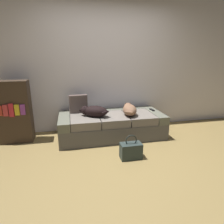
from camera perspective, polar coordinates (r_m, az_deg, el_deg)
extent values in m
plane|color=olive|center=(2.80, 5.02, -15.95)|extent=(10.00, 10.00, 0.00)
cube|color=silver|center=(4.02, -1.91, 14.87)|extent=(6.40, 0.10, 2.80)
cube|color=#55524F|center=(3.72, -0.17, -4.91)|extent=(1.95, 0.90, 0.30)
cube|color=#656657|center=(3.58, -14.03, -2.50)|extent=(0.20, 0.90, 0.14)
cube|color=#656657|center=(3.92, 12.43, -0.77)|extent=(0.20, 0.90, 0.14)
cube|color=#656657|center=(3.97, -1.24, -0.16)|extent=(1.55, 0.20, 0.14)
cube|color=slate|center=(3.49, -8.16, -2.66)|extent=(0.50, 0.68, 0.14)
cube|color=slate|center=(3.56, 0.17, -2.11)|extent=(0.50, 0.68, 0.14)
cube|color=slate|center=(3.70, 8.02, -1.56)|extent=(0.50, 0.68, 0.14)
ellipsoid|color=black|center=(3.45, -4.84, 0.21)|extent=(0.50, 0.41, 0.20)
sphere|color=black|center=(3.52, -7.99, 0.52)|extent=(0.16, 0.16, 0.16)
ellipsoid|color=black|center=(3.55, -9.06, 0.45)|extent=(0.11, 0.10, 0.06)
cone|color=black|center=(3.46, -8.31, 1.30)|extent=(0.04, 0.04, 0.05)
cone|color=black|center=(3.54, -7.75, 1.65)|extent=(0.04, 0.04, 0.05)
ellipsoid|color=black|center=(3.34, -1.98, -0.07)|extent=(0.17, 0.13, 0.05)
ellipsoid|color=#865F45|center=(3.54, 5.29, 0.65)|extent=(0.30, 0.46, 0.20)
sphere|color=#865F45|center=(3.74, 4.75, 1.55)|extent=(0.16, 0.16, 0.16)
ellipsoid|color=#503929|center=(3.81, 4.57, 1.68)|extent=(0.07, 0.10, 0.06)
cone|color=#503929|center=(3.72, 4.09, 2.45)|extent=(0.04, 0.04, 0.05)
cone|color=#503929|center=(3.73, 5.45, 2.47)|extent=(0.04, 0.04, 0.05)
ellipsoid|color=#865F45|center=(3.35, 5.03, -0.08)|extent=(0.16, 0.14, 0.05)
cube|color=black|center=(3.95, 11.84, 0.66)|extent=(0.06, 0.15, 0.02)
cube|color=brown|center=(3.75, -10.03, 2.44)|extent=(0.35, 0.15, 0.34)
cube|color=#2B3734|center=(2.95, 5.65, -11.44)|extent=(0.32, 0.18, 0.24)
torus|color=black|center=(2.88, 5.74, -8.43)|extent=(0.18, 0.02, 0.18)
cube|color=#3D2E21|center=(3.78, -27.12, 0.00)|extent=(0.56, 0.28, 1.10)
cube|color=#C43B2A|center=(3.68, -30.51, 0.28)|extent=(0.08, 0.02, 0.17)
cube|color=#C8393C|center=(3.65, -29.18, 0.37)|extent=(0.08, 0.02, 0.20)
cube|color=red|center=(3.62, -27.82, 0.45)|extent=(0.08, 0.02, 0.23)
cube|color=gold|center=(3.60, -26.46, 0.54)|extent=(0.08, 0.02, 0.19)
cube|color=purple|center=(3.58, -25.07, 0.63)|extent=(0.08, 0.02, 0.18)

